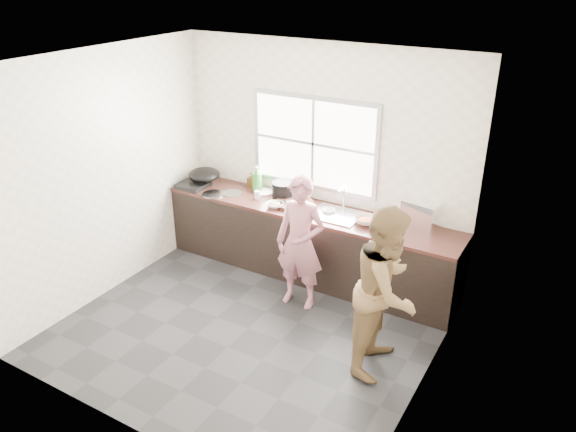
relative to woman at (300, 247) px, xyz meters
The scene contains 30 objects.
floor 1.02m from the woman, 107.63° to the right, with size 3.60×3.20×0.01m, color #262628.
ceiling 2.14m from the woman, 107.63° to the right, with size 3.60×3.20×0.01m, color silver.
wall_back 1.14m from the woman, 103.82° to the left, with size 3.60×0.01×2.70m, color silver.
wall_left 2.24m from the woman, 160.95° to the right, with size 0.01×3.20×2.70m, color beige.
wall_right 1.85m from the woman, 23.87° to the right, with size 0.01×3.20×2.70m, color beige.
wall_front 2.41m from the woman, 95.51° to the right, with size 3.60×0.01×2.70m, color silver.
cabinet 0.69m from the woman, 110.67° to the left, with size 3.60×0.62×0.82m, color black.
countertop 0.65m from the woman, 110.67° to the left, with size 3.60×0.64×0.04m, color #391C17.
sink 0.63m from the woman, 77.80° to the left, with size 0.55×0.45×0.02m, color silver.
faucet 0.86m from the woman, 80.83° to the left, with size 0.02×0.02×0.30m, color silver.
window_frame 1.28m from the woman, 109.92° to the left, with size 1.60×0.05×1.10m, color #9EA0A5.
window_glazing 1.26m from the woman, 110.45° to the left, with size 1.50×0.01×1.00m, color white.
woman is the anchor object (origin of this frame).
person_side 1.27m from the woman, 23.23° to the right, with size 0.78×0.61×1.61m, color brown.
cutting_board 0.75m from the woman, 124.68° to the left, with size 0.45×0.45×0.04m, color #321B13.
cleaver 0.76m from the woman, 134.50° to the left, with size 0.20×0.10×0.01m, color #A5A6AB.
bowl_mince 0.76m from the woman, 143.33° to the left, with size 0.20×0.20×0.05m, color silver.
bowl_crabs 0.77m from the woman, 48.74° to the left, with size 0.19×0.19×0.06m, color silver.
bowl_held 0.64m from the woman, 87.76° to the left, with size 0.18×0.18×0.06m, color silver.
black_pot 1.00m from the woman, 131.31° to the left, with size 0.27×0.27×0.20m, color black.
plate_food 1.20m from the woman, 141.32° to the left, with size 0.25×0.25×0.02m, color silver.
bottle_green 1.31m from the woman, 143.98° to the left, with size 0.13×0.13×0.33m, color #2E7927.
bottle_brown_tall 1.45m from the woman, 144.86° to the left, with size 0.08×0.08×0.17m, color #3D2A0F.
bottle_brown_short 1.11m from the woman, 134.20° to the left, with size 0.12×0.12×0.15m, color #462E11.
glass_jar 1.08m from the woman, 148.66° to the left, with size 0.07×0.07×0.09m, color white.
burner 1.87m from the woman, 166.04° to the left, with size 0.35×0.35×0.05m, color black.
wok 1.84m from the woman, 161.24° to the left, with size 0.41×0.41×0.15m, color black.
dish_rack 1.35m from the woman, 38.57° to the left, with size 0.38×0.26×0.28m, color white.
pot_lid_left 1.49m from the woman, 165.11° to the left, with size 0.28×0.28×0.01m, color #B1B4B8.
pot_lid_right 1.36m from the woman, 157.54° to the left, with size 0.25×0.25×0.01m, color #A6A9AD.
Camera 1 is at (2.77, -3.92, 3.51)m, focal length 35.00 mm.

